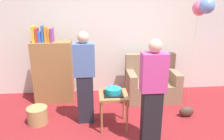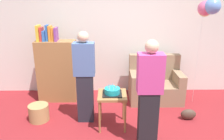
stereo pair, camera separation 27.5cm
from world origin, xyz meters
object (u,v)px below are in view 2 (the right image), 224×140
Objects in this scene: bookshelf at (57,69)px; wicker_basket at (39,113)px; side_table at (112,99)px; birthday_cake at (112,91)px; couch at (155,85)px; balloon_bunch at (208,8)px; person_holding_cake at (149,95)px; handbag at (188,114)px; person_blowing_candles at (85,77)px.

wicker_basket is at bearing -101.14° from bookshelf.
bookshelf is 2.66× the size of side_table.
birthday_cake reaches higher than wicker_basket.
couch is 1.43m from side_table.
balloon_bunch is at bearing 26.81° from side_table.
handbag is (0.88, 0.73, -0.73)m from person_holding_cake.
side_table reaches higher than wicker_basket.
birthday_cake is 0.55m from person_blowing_candles.
handbag is at bearing -0.18° from wicker_basket.
side_table is (-0.94, -1.07, 0.18)m from couch.
person_blowing_candles is (0.69, -0.88, 0.14)m from bookshelf.
handbag is (1.40, 0.20, -0.56)m from birthday_cake.
balloon_bunch is at bearing -3.28° from bookshelf.
side_table is at bearing -35.26° from person_blowing_candles.
side_table is 1.48m from handbag.
birthday_cake reaches higher than side_table.
bookshelf is 3.24m from balloon_bunch.
person_blowing_candles is 5.82× the size of handbag.
balloon_bunch is (0.87, -0.15, 1.61)m from couch.
side_table is at bearing -153.19° from balloon_bunch.
person_holding_cake is (0.52, -0.53, 0.17)m from birthday_cake.
person_blowing_candles is 0.76× the size of balloon_bunch.
balloon_bunch is (2.98, -0.17, 1.26)m from bookshelf.
side_table is 0.80m from person_holding_cake.
person_blowing_candles reaches higher than couch.
couch is at bearing 170.41° from balloon_bunch.
birthday_cake is at bearing -20.46° from person_holding_cake.
birthday_cake reaches higher than handbag.
wicker_basket is (-1.86, 0.73, -0.68)m from person_holding_cake.
birthday_cake is (-0.94, -1.07, 0.32)m from couch.
couch is at bearing 48.53° from side_table.
bookshelf is 1.12m from person_blowing_candles.
person_blowing_candles is 1.24m from person_holding_cake.
person_holding_cake reaches higher than wicker_basket.
wicker_basket is at bearing 171.10° from side_table.
wicker_basket is at bearing -167.32° from balloon_bunch.
person_blowing_candles is at bearing 156.06° from birthday_cake.
balloon_bunch is (2.29, 0.71, 1.12)m from person_blowing_candles.
person_blowing_candles reaches higher than handbag.
side_table is 1.69× the size of wicker_basket.
couch reaches higher than handbag.
birthday_cake is at bearing -171.88° from handbag.
couch is 1.01m from handbag.
birthday_cake is at bearing 169.73° from side_table.
bookshelf is 1.05m from wicker_basket.
birthday_cake is 0.20× the size of person_holding_cake.
side_table is 1.90× the size of birthday_cake.
balloon_bunch reaches higher than handbag.
wicker_basket is at bearing 171.10° from birthday_cake.
couch is 0.67× the size of person_blowing_candles.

